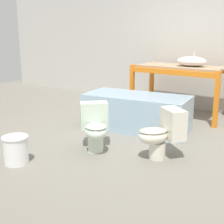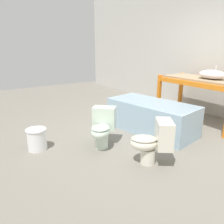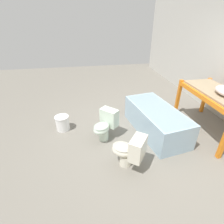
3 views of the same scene
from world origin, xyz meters
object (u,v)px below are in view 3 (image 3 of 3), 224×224
bucket_white (62,123)px  toilet_near (105,124)px  bathtub_main (156,118)px  toilet_far (130,150)px

bucket_white → toilet_near: bearing=62.4°
bathtub_main → bucket_white: bearing=-110.8°
toilet_near → bucket_white: toilet_near is taller
bathtub_main → toilet_far: (0.89, -0.82, 0.01)m
bucket_white → bathtub_main: bearing=78.3°
toilet_far → bucket_white: (-1.30, -1.18, -0.16)m
toilet_near → bucket_white: (-0.47, -0.90, -0.16)m
toilet_near → bathtub_main: bearing=48.7°
bathtub_main → toilet_near: (0.06, -1.11, 0.01)m
bathtub_main → bucket_white: (-0.41, -2.00, -0.15)m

